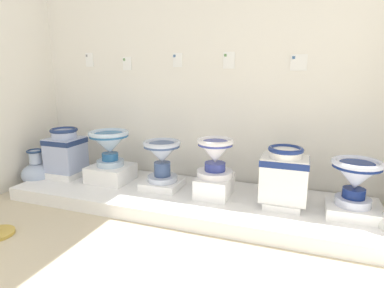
# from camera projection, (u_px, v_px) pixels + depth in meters

# --- Properties ---
(wall_back) EXTENTS (3.83, 0.06, 3.10)m
(wall_back) POSITION_uv_depth(u_px,v_px,m) (205.00, 32.00, 2.99)
(wall_back) COLOR white
(wall_back) RESTS_ON ground_plane
(display_platform) EXTENTS (3.21, 0.91, 0.12)m
(display_platform) POSITION_uv_depth(u_px,v_px,m) (186.00, 199.00, 2.85)
(display_platform) COLOR white
(display_platform) RESTS_ON ground_plane
(plinth_block_broad_patterned) EXTENTS (0.32, 0.34, 0.06)m
(plinth_block_broad_patterned) POSITION_uv_depth(u_px,v_px,m) (68.00, 173.00, 3.30)
(plinth_block_broad_patterned) COLOR white
(plinth_block_broad_patterned) RESTS_ON display_platform
(antique_toilet_broad_patterned) EXTENTS (0.33, 0.31, 0.44)m
(antique_toilet_broad_patterned) POSITION_uv_depth(u_px,v_px,m) (65.00, 149.00, 3.24)
(antique_toilet_broad_patterned) COLOR #A2B0D5
(antique_toilet_broad_patterned) RESTS_ON plinth_block_broad_patterned
(plinth_block_squat_floral) EXTENTS (0.39, 0.37, 0.16)m
(plinth_block_squat_floral) POSITION_uv_depth(u_px,v_px,m) (111.00, 173.00, 3.14)
(plinth_block_squat_floral) COLOR white
(plinth_block_squat_floral) RESTS_ON display_platform
(antique_toilet_squat_floral) EXTENTS (0.39, 0.39, 0.35)m
(antique_toilet_squat_floral) POSITION_uv_depth(u_px,v_px,m) (109.00, 143.00, 3.07)
(antique_toilet_squat_floral) COLOR silver
(antique_toilet_squat_floral) RESTS_ON plinth_block_squat_floral
(plinth_block_rightmost) EXTENTS (0.34, 0.34, 0.07)m
(plinth_block_rightmost) POSITION_uv_depth(u_px,v_px,m) (163.00, 184.00, 2.97)
(plinth_block_rightmost) COLOR white
(plinth_block_rightmost) RESTS_ON display_platform
(antique_toilet_rightmost) EXTENTS (0.35, 0.35, 0.38)m
(antique_toilet_rightmost) POSITION_uv_depth(u_px,v_px,m) (162.00, 155.00, 2.91)
(antique_toilet_rightmost) COLOR silver
(antique_toilet_rightmost) RESTS_ON plinth_block_rightmost
(plinth_block_leftmost) EXTENTS (0.28, 0.37, 0.17)m
(plinth_block_leftmost) POSITION_uv_depth(u_px,v_px,m) (215.00, 186.00, 2.77)
(plinth_block_leftmost) COLOR white
(plinth_block_leftmost) RESTS_ON display_platform
(antique_toilet_leftmost) EXTENTS (0.32, 0.32, 0.33)m
(antique_toilet_leftmost) POSITION_uv_depth(u_px,v_px,m) (215.00, 154.00, 2.71)
(antique_toilet_leftmost) COLOR white
(antique_toilet_leftmost) RESTS_ON plinth_block_leftmost
(plinth_block_tall_cobalt) EXTENTS (0.29, 0.31, 0.05)m
(plinth_block_tall_cobalt) POSITION_uv_depth(u_px,v_px,m) (282.00, 202.00, 2.57)
(plinth_block_tall_cobalt) COLOR white
(plinth_block_tall_cobalt) RESTS_ON display_platform
(antique_toilet_tall_cobalt) EXTENTS (0.37, 0.28, 0.44)m
(antique_toilet_tall_cobalt) POSITION_uv_depth(u_px,v_px,m) (284.00, 173.00, 2.51)
(antique_toilet_tall_cobalt) COLOR white
(antique_toilet_tall_cobalt) RESTS_ON plinth_block_tall_cobalt
(plinth_block_central_ornate) EXTENTS (0.37, 0.32, 0.09)m
(plinth_block_central_ornate) POSITION_uv_depth(u_px,v_px,m) (352.00, 210.00, 2.38)
(plinth_block_central_ornate) COLOR white
(plinth_block_central_ornate) RESTS_ON display_platform
(antique_toilet_central_ornate) EXTENTS (0.36, 0.36, 0.35)m
(antique_toilet_central_ornate) POSITION_uv_depth(u_px,v_px,m) (356.00, 176.00, 2.32)
(antique_toilet_central_ornate) COLOR silver
(antique_toilet_central_ornate) RESTS_ON plinth_block_central_ornate
(info_placard_first) EXTENTS (0.10, 0.01, 0.15)m
(info_placard_first) POSITION_uv_depth(u_px,v_px,m) (89.00, 60.00, 3.44)
(info_placard_first) COLOR white
(info_placard_second) EXTENTS (0.10, 0.01, 0.13)m
(info_placard_second) POSITION_uv_depth(u_px,v_px,m) (127.00, 63.00, 3.29)
(info_placard_second) COLOR white
(info_placard_third) EXTENTS (0.10, 0.01, 0.13)m
(info_placard_third) POSITION_uv_depth(u_px,v_px,m) (177.00, 60.00, 3.10)
(info_placard_third) COLOR white
(info_placard_fourth) EXTENTS (0.11, 0.01, 0.15)m
(info_placard_fourth) POSITION_uv_depth(u_px,v_px,m) (229.00, 60.00, 2.93)
(info_placard_fourth) COLOR white
(info_placard_fifth) EXTENTS (0.14, 0.01, 0.14)m
(info_placard_fifth) POSITION_uv_depth(u_px,v_px,m) (299.00, 62.00, 2.73)
(info_placard_fifth) COLOR white
(decorative_vase_spare) EXTENTS (0.31, 0.31, 0.40)m
(decorative_vase_spare) POSITION_uv_depth(u_px,v_px,m) (37.00, 172.00, 3.28)
(decorative_vase_spare) COLOR navy
(decorative_vase_spare) RESTS_ON ground_plane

